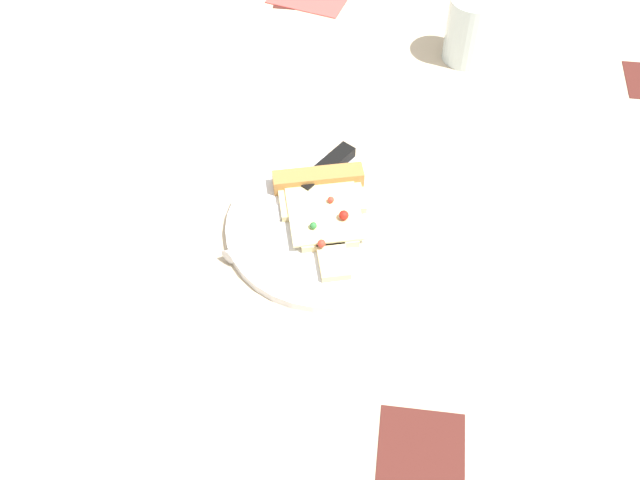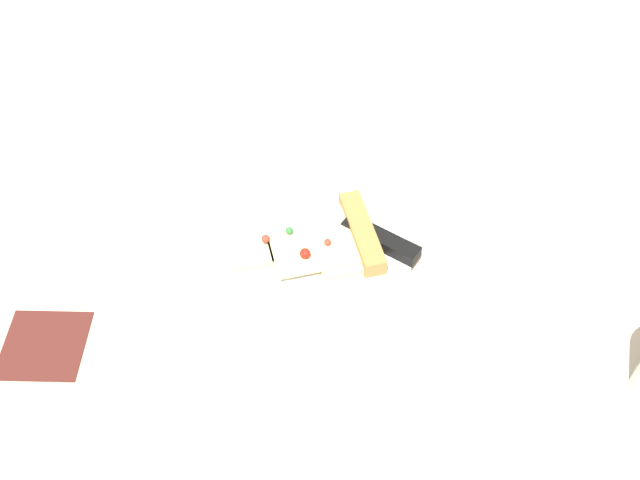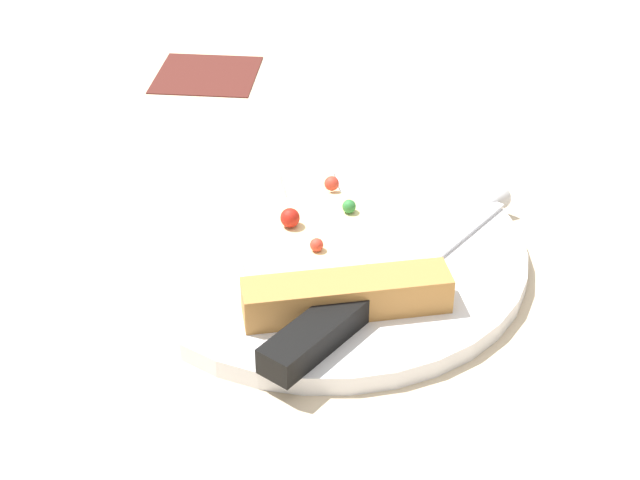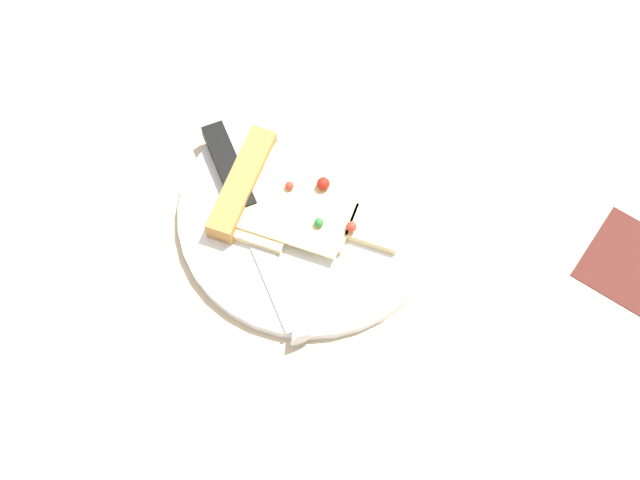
{
  "view_description": "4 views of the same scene",
  "coord_description": "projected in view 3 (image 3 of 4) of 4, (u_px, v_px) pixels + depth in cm",
  "views": [
    {
      "loc": [
        3.76,
        -61.4,
        73.48
      ],
      "look_at": [
        -3.5,
        -4.04,
        1.78
      ],
      "focal_mm": 41.57,
      "sensor_mm": 36.0,
      "label": 1
    },
    {
      "loc": [
        52.76,
        2.24,
        68.35
      ],
      "look_at": [
        -2.3,
        0.91,
        3.95
      ],
      "focal_mm": 41.01,
      "sensor_mm": 36.0,
      "label": 2
    },
    {
      "loc": [
        -7.64,
        49.09,
        34.92
      ],
      "look_at": [
        -2.9,
        0.23,
        2.27
      ],
      "focal_mm": 52.98,
      "sensor_mm": 36.0,
      "label": 3
    },
    {
      "loc": [
        -37.44,
        -26.05,
        79.82
      ],
      "look_at": [
        -6.43,
        -4.3,
        4.19
      ],
      "focal_mm": 52.16,
      "sensor_mm": 36.0,
      "label": 4
    }
  ],
  "objects": [
    {
      "name": "ground_plane",
      "position": [
        276.0,
        284.0,
        0.61
      ],
      "size": [
        153.5,
        153.5,
        3.0
      ],
      "color": "#C6B293",
      "rests_on": "ground"
    },
    {
      "name": "plate",
      "position": [
        326.0,
        252.0,
        0.61
      ],
      "size": [
        25.66,
        25.66,
        1.22
      ],
      "primitive_type": "cylinder",
      "color": "silver",
      "rests_on": "ground_plane"
    },
    {
      "name": "pizza_slice",
      "position": [
        333.0,
        257.0,
        0.58
      ],
      "size": [
        13.46,
        18.84,
        2.55
      ],
      "rotation": [
        0.0,
        0.0,
        3.41
      ],
      "color": "beige",
      "rests_on": "plate"
    },
    {
      "name": "knife",
      "position": [
        377.0,
        288.0,
        0.56
      ],
      "size": [
        14.78,
        21.31,
        2.45
      ],
      "rotation": [
        0.0,
        0.0,
        2.57
      ],
      "color": "silver",
      "rests_on": "plate"
    }
  ]
}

